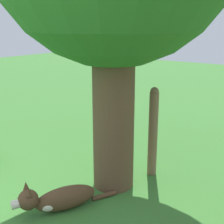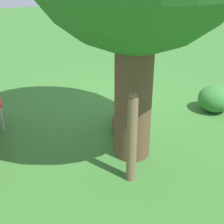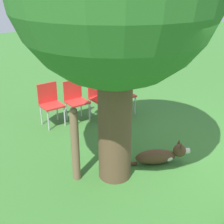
% 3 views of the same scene
% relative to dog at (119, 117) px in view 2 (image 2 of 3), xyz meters
% --- Properties ---
extents(ground_plane, '(30.00, 30.00, 0.00)m').
position_rel_dog_xyz_m(ground_plane, '(-0.09, -0.61, -0.15)').
color(ground_plane, '#38702D').
extents(dog, '(0.64, 1.15, 0.41)m').
position_rel_dog_xyz_m(dog, '(0.00, 0.00, 0.00)').
color(dog, '#513823').
rests_on(dog, ground_plane).
extents(fence_post, '(0.13, 0.13, 1.24)m').
position_rel_dog_xyz_m(fence_post, '(0.40, 1.43, 0.48)').
color(fence_post, brown).
rests_on(fence_post, ground_plane).
extents(low_shrub, '(0.62, 0.62, 0.50)m').
position_rel_dog_xyz_m(low_shrub, '(-1.89, 0.10, 0.10)').
color(low_shrub, '#337533').
rests_on(low_shrub, ground_plane).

